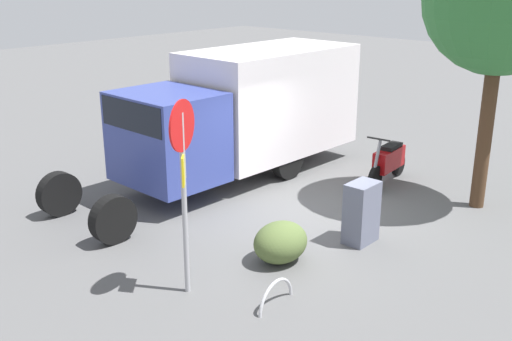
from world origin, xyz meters
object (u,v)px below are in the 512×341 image
Objects in this scene: box_truck_near at (243,109)px; utility_cabinet at (361,213)px; motorcycle at (389,161)px; bike_rack_hoop at (276,305)px; stop_sign at (183,168)px.

box_truck_near is 4.50m from utility_cabinet.
motorcycle is 2.13× the size of bike_rack_hoop.
box_truck_near is 9.34× the size of bike_rack_hoop.
utility_cabinet is at bearing 16.96° from motorcycle.
box_truck_near reaches higher than utility_cabinet.
bike_rack_hoop is (5.93, 1.61, -0.52)m from motorcycle.
box_truck_near is 3.60m from motorcycle.
stop_sign is (4.64, 3.19, 0.39)m from box_truck_near.
motorcycle is 1.59× the size of utility_cabinet.
motorcycle reaches higher than utility_cabinet.
box_truck_near reaches higher than bike_rack_hoop.
motorcycle is 3.46m from utility_cabinet.
box_truck_near is 4.38× the size of motorcycle.
box_truck_near is at bearing -107.45° from utility_cabinet.
utility_cabinet is (3.20, 1.32, 0.05)m from motorcycle.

